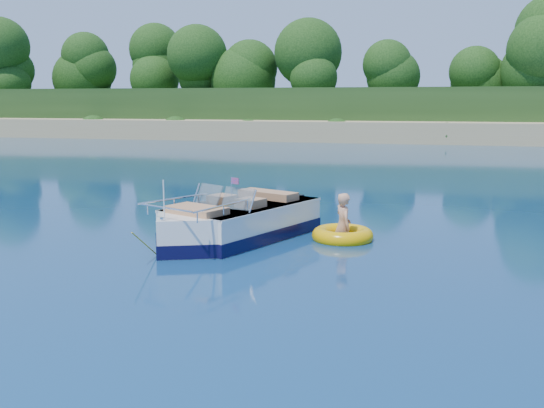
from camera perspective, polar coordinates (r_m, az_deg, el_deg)
The scene contains 6 objects.
ground at distance 11.29m, azimuth -16.92°, elevation -6.36°, with size 160.00×160.00×0.00m, color #0A2347.
shoreline at distance 73.28m, azimuth 9.79°, elevation 8.00°, with size 170.00×59.00×6.00m.
treeline at distance 50.65m, azimuth 7.92°, elevation 12.50°, with size 150.00×7.12×8.19m.
motorboat at distance 13.37m, azimuth -3.72°, elevation -1.97°, with size 3.16×4.95×1.75m.
tow_tube at distance 13.51m, azimuth 6.66°, elevation -2.96°, with size 1.65×1.65×0.36m.
boy at distance 13.59m, azimuth 6.62°, elevation -3.29°, with size 0.56×0.37×1.54m, color tan.
Camera 1 is at (5.70, -9.25, 3.05)m, focal length 40.00 mm.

